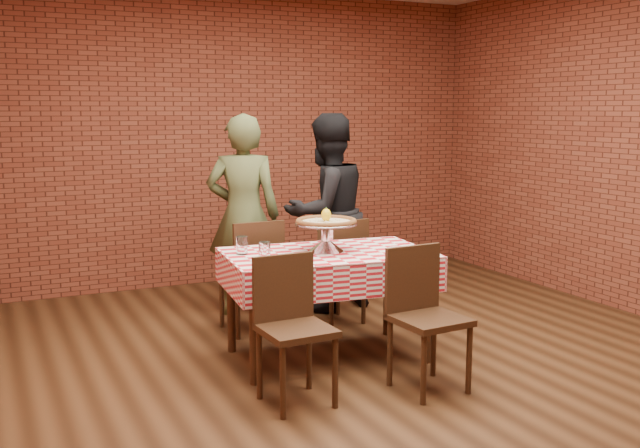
# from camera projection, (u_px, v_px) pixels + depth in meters

# --- Properties ---
(ground) EXTENTS (6.00, 6.00, 0.00)m
(ground) POSITION_uv_depth(u_px,v_px,m) (372.00, 375.00, 4.81)
(ground) COLOR black
(ground) RESTS_ON ground
(back_wall) EXTENTS (5.50, 0.00, 5.50)m
(back_wall) POSITION_uv_depth(u_px,v_px,m) (225.00, 138.00, 7.26)
(back_wall) COLOR maroon
(back_wall) RESTS_ON ground
(table) EXTENTS (1.47, 0.98, 0.75)m
(table) POSITION_uv_depth(u_px,v_px,m) (327.00, 305.00, 5.10)
(table) COLOR #392110
(table) RESTS_ON ground
(tablecloth) EXTENTS (1.51, 1.02, 0.24)m
(tablecloth) POSITION_uv_depth(u_px,v_px,m) (327.00, 269.00, 5.06)
(tablecloth) COLOR red
(tablecloth) RESTS_ON table
(pizza_stand) EXTENTS (0.56, 0.56, 0.20)m
(pizza_stand) POSITION_uv_depth(u_px,v_px,m) (326.00, 237.00, 5.06)
(pizza_stand) COLOR silver
(pizza_stand) RESTS_ON tablecloth
(pizza) EXTENTS (0.54, 0.54, 0.03)m
(pizza) POSITION_uv_depth(u_px,v_px,m) (326.00, 222.00, 5.04)
(pizza) COLOR beige
(pizza) RESTS_ON pizza_stand
(lemon) EXTENTS (0.09, 0.09, 0.09)m
(lemon) POSITION_uv_depth(u_px,v_px,m) (326.00, 215.00, 5.03)
(lemon) COLOR yellow
(lemon) RESTS_ON pizza
(water_glass_left) EXTENTS (0.09, 0.09, 0.12)m
(water_glass_left) POSITION_uv_depth(u_px,v_px,m) (265.00, 251.00, 4.75)
(water_glass_left) COLOR white
(water_glass_left) RESTS_ON tablecloth
(water_glass_right) EXTENTS (0.09, 0.09, 0.12)m
(water_glass_right) POSITION_uv_depth(u_px,v_px,m) (242.00, 245.00, 4.95)
(water_glass_right) COLOR white
(water_glass_right) RESTS_ON tablecloth
(side_plate) EXTENTS (0.18, 0.18, 0.01)m
(side_plate) POSITION_uv_depth(u_px,v_px,m) (399.00, 249.00, 5.11)
(side_plate) COLOR white
(side_plate) RESTS_ON tablecloth
(sweetener_packet_a) EXTENTS (0.06, 0.05, 0.00)m
(sweetener_packet_a) POSITION_uv_depth(u_px,v_px,m) (411.00, 252.00, 5.02)
(sweetener_packet_a) COLOR white
(sweetener_packet_a) RESTS_ON tablecloth
(sweetener_packet_b) EXTENTS (0.05, 0.04, 0.00)m
(sweetener_packet_b) POSITION_uv_depth(u_px,v_px,m) (415.00, 249.00, 5.14)
(sweetener_packet_b) COLOR white
(sweetener_packet_b) RESTS_ON tablecloth
(condiment_caddy) EXTENTS (0.09, 0.07, 0.13)m
(condiment_caddy) POSITION_uv_depth(u_px,v_px,m) (325.00, 236.00, 5.32)
(condiment_caddy) COLOR silver
(condiment_caddy) RESTS_ON tablecloth
(chair_near_left) EXTENTS (0.41, 0.41, 0.87)m
(chair_near_left) POSITION_uv_depth(u_px,v_px,m) (296.00, 332.00, 4.27)
(chair_near_left) COLOR #392110
(chair_near_left) RESTS_ON ground
(chair_near_right) EXTENTS (0.44, 0.44, 0.89)m
(chair_near_right) POSITION_uv_depth(u_px,v_px,m) (430.00, 321.00, 4.49)
(chair_near_right) COLOR #392110
(chair_near_right) RESTS_ON ground
(chair_far_left) EXTENTS (0.43, 0.43, 0.90)m
(chair_far_left) POSITION_uv_depth(u_px,v_px,m) (250.00, 275.00, 5.72)
(chair_far_left) COLOR #392110
(chair_far_left) RESTS_ON ground
(chair_far_right) EXTENTS (0.47, 0.47, 0.87)m
(chair_far_right) POSITION_uv_depth(u_px,v_px,m) (335.00, 271.00, 5.92)
(chair_far_right) COLOR #392110
(chair_far_right) RESTS_ON ground
(diner_olive) EXTENTS (0.73, 0.62, 1.70)m
(diner_olive) POSITION_uv_depth(u_px,v_px,m) (243.00, 215.00, 6.14)
(diner_olive) COLOR #49522F
(diner_olive) RESTS_ON ground
(diner_black) EXTENTS (0.95, 0.81, 1.71)m
(diner_black) POSITION_uv_depth(u_px,v_px,m) (326.00, 213.00, 6.29)
(diner_black) COLOR black
(diner_black) RESTS_ON ground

